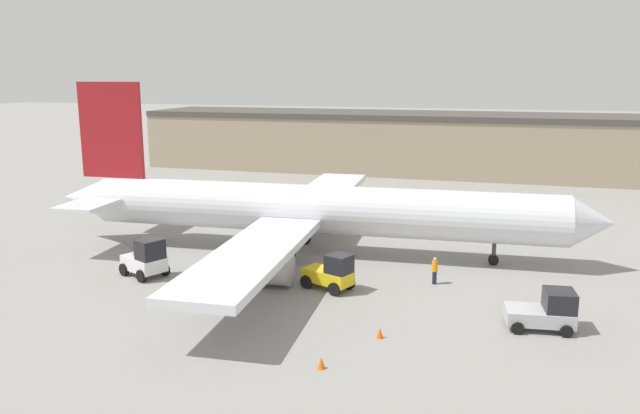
{
  "coord_description": "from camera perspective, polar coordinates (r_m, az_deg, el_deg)",
  "views": [
    {
      "loc": [
        12.41,
        -42.21,
        12.93
      ],
      "look_at": [
        0.0,
        0.0,
        3.5
      ],
      "focal_mm": 35.0,
      "sensor_mm": 36.0,
      "label": 1
    }
  ],
  "objects": [
    {
      "name": "safety_cone_near",
      "position": [
        28.71,
        0.13,
        -14.07
      ],
      "size": [
        0.36,
        0.36,
        0.55
      ],
      "color": "#EF590F",
      "rests_on": "ground_plane"
    },
    {
      "name": "baggage_tug",
      "position": [
        38.12,
        1.03,
        -6.05
      ],
      "size": [
        3.4,
        2.72,
        2.32
      ],
      "rotation": [
        0.0,
        0.0,
        -0.38
      ],
      "color": "yellow",
      "rests_on": "ground_plane"
    },
    {
      "name": "terminal_building",
      "position": [
        83.92,
        15.92,
        5.48
      ],
      "size": [
        94.22,
        13.13,
        7.86
      ],
      "color": "gray",
      "rests_on": "ground_plane"
    },
    {
      "name": "safety_cone_far",
      "position": [
        31.85,
        5.48,
        -11.38
      ],
      "size": [
        0.36,
        0.36,
        0.55
      ],
      "color": "#EF590F",
      "rests_on": "ground_plane"
    },
    {
      "name": "airplane",
      "position": [
        45.31,
        -1.39,
        -0.23
      ],
      "size": [
        40.9,
        37.38,
        12.34
      ],
      "rotation": [
        0.0,
        0.0,
        0.06
      ],
      "color": "silver",
      "rests_on": "ground_plane"
    },
    {
      "name": "ground_plane",
      "position": [
        45.86,
        -0.0,
        -4.28
      ],
      "size": [
        400.0,
        400.0,
        0.0
      ],
      "primitive_type": "plane",
      "color": "gray"
    },
    {
      "name": "pushback_tug",
      "position": [
        34.55,
        19.96,
        -8.93
      ],
      "size": [
        3.57,
        2.51,
        2.1
      ],
      "rotation": [
        0.0,
        0.0,
        0.12
      ],
      "color": "#B2B2B7",
      "rests_on": "ground_plane"
    },
    {
      "name": "ground_crew_worker",
      "position": [
        39.8,
        10.44,
        -5.67
      ],
      "size": [
        0.38,
        0.38,
        1.73
      ],
      "rotation": [
        0.0,
        0.0,
        6.13
      ],
      "color": "#1E2338",
      "rests_on": "ground_plane"
    },
    {
      "name": "belt_loader_truck",
      "position": [
        42.06,
        -15.65,
        -4.57
      ],
      "size": [
        3.43,
        3.05,
        2.57
      ],
      "rotation": [
        0.0,
        0.0,
        -0.44
      ],
      "color": "silver",
      "rests_on": "ground_plane"
    }
  ]
}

